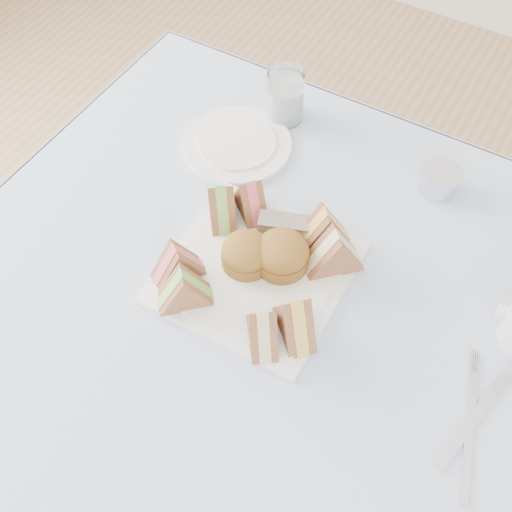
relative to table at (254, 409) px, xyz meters
The scene contains 20 objects.
floor 0.37m from the table, ahead, with size 4.00×4.00×0.00m, color #9E7751.
table is the anchor object (origin of this frame).
tablecloth 0.37m from the table, ahead, with size 1.02×1.02×0.01m, color silver.
serving_plate 0.39m from the table, 116.53° to the left, with size 0.27×0.27×0.01m, color white.
sandwich_fl_a 0.44m from the table, behind, with size 0.08×0.04×0.07m, color #9C6441, non-canonical shape.
sandwich_fl_b 0.44m from the table, 157.82° to the right, with size 0.08×0.04×0.08m, color #9C6441, non-canonical shape.
sandwich_fr_a 0.43m from the table, ahead, with size 0.09×0.04×0.08m, color #9C6441, non-canonical shape.
sandwich_fr_b 0.43m from the table, 44.24° to the right, with size 0.08×0.04×0.07m, color #9C6441, non-canonical shape.
sandwich_bl_a 0.46m from the table, 136.50° to the left, with size 0.09×0.04×0.08m, color #9C6441, non-canonical shape.
sandwich_bl_b 0.46m from the table, 121.61° to the left, with size 0.08×0.04×0.07m, color #9C6441, non-canonical shape.
sandwich_br_a 0.45m from the table, 62.87° to the left, with size 0.09×0.04×0.08m, color #9C6441, non-canonical shape.
sandwich_br_b 0.46m from the table, 79.06° to the left, with size 0.09×0.04×0.08m, color #9C6441, non-canonical shape.
scone_left 0.42m from the table, 127.14° to the left, with size 0.08×0.08×0.05m, color #A17536.
scone_right 0.43m from the table, 91.78° to the left, with size 0.09×0.09×0.06m, color #A17536.
pastry_slice 0.43m from the table, 101.05° to the left, with size 0.08×0.03×0.04m, color tan.
side_plate 0.52m from the table, 125.08° to the left, with size 0.20×0.20×0.01m, color white.
water_glass 0.61m from the table, 112.60° to the left, with size 0.07×0.07×0.10m, color white.
tea_strainer 0.57m from the table, 68.25° to the left, with size 0.07×0.07×0.04m, color silver.
knife 0.51m from the table, ahead, with size 0.02×0.20×0.00m, color silver.
fork 0.51m from the table, ahead, with size 0.01×0.19×0.00m, color silver.
Camera 1 is at (0.25, -0.42, 1.59)m, focal length 45.00 mm.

